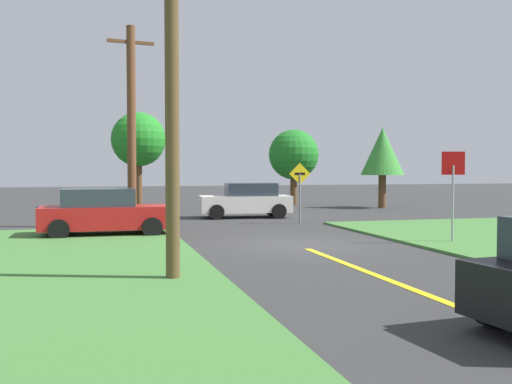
{
  "coord_description": "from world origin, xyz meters",
  "views": [
    {
      "loc": [
        -5.74,
        -16.77,
        2.3
      ],
      "look_at": [
        -0.56,
        2.62,
        1.5
      ],
      "focal_mm": 41.42,
      "sensor_mm": 36.0,
      "label": 1
    }
  ],
  "objects_px": {
    "utility_pole_mid": "(131,125)",
    "direction_sign": "(300,186)",
    "car_approaching_junction": "(247,200)",
    "oak_tree_left": "(294,155)",
    "parked_car_near_building": "(104,213)",
    "utility_pole_near": "(172,49)",
    "pine_tree_center": "(382,152)",
    "oak_tree_right": "(138,140)",
    "stop_sign": "(453,180)"
  },
  "relations": [
    {
      "from": "oak_tree_right",
      "to": "car_approaching_junction",
      "type": "bearing_deg",
      "value": -62.9
    },
    {
      "from": "direction_sign",
      "to": "oak_tree_right",
      "type": "xyz_separation_m",
      "value": [
        -5.78,
        12.14,
        2.4
      ]
    },
    {
      "from": "car_approaching_junction",
      "to": "oak_tree_left",
      "type": "relative_size",
      "value": 0.92
    },
    {
      "from": "stop_sign",
      "to": "direction_sign",
      "type": "height_order",
      "value": "stop_sign"
    },
    {
      "from": "utility_pole_mid",
      "to": "direction_sign",
      "type": "height_order",
      "value": "utility_pole_mid"
    },
    {
      "from": "direction_sign",
      "to": "pine_tree_center",
      "type": "distance_m",
      "value": 11.33
    },
    {
      "from": "stop_sign",
      "to": "parked_car_near_building",
      "type": "relative_size",
      "value": 0.65
    },
    {
      "from": "utility_pole_mid",
      "to": "direction_sign",
      "type": "relative_size",
      "value": 3.07
    },
    {
      "from": "stop_sign",
      "to": "parked_car_near_building",
      "type": "xyz_separation_m",
      "value": [
        -10.25,
        4.81,
        -1.15
      ]
    },
    {
      "from": "direction_sign",
      "to": "oak_tree_left",
      "type": "xyz_separation_m",
      "value": [
        3.71,
        11.78,
        1.57
      ]
    },
    {
      "from": "utility_pole_near",
      "to": "pine_tree_center",
      "type": "relative_size",
      "value": 1.96
    },
    {
      "from": "stop_sign",
      "to": "oak_tree_right",
      "type": "distance_m",
      "value": 21.25
    },
    {
      "from": "parked_car_near_building",
      "to": "car_approaching_junction",
      "type": "height_order",
      "value": "same"
    },
    {
      "from": "pine_tree_center",
      "to": "oak_tree_right",
      "type": "distance_m",
      "value": 14.26
    },
    {
      "from": "parked_car_near_building",
      "to": "utility_pole_mid",
      "type": "bearing_deg",
      "value": 68.81
    },
    {
      "from": "pine_tree_center",
      "to": "oak_tree_right",
      "type": "bearing_deg",
      "value": 163.11
    },
    {
      "from": "car_approaching_junction",
      "to": "pine_tree_center",
      "type": "xyz_separation_m",
      "value": [
        9.24,
        4.45,
        2.44
      ]
    },
    {
      "from": "utility_pole_near",
      "to": "utility_pole_mid",
      "type": "xyz_separation_m",
      "value": [
        -0.19,
        11.35,
        -0.72
      ]
    },
    {
      "from": "parked_car_near_building",
      "to": "oak_tree_left",
      "type": "height_order",
      "value": "oak_tree_left"
    },
    {
      "from": "car_approaching_junction",
      "to": "pine_tree_center",
      "type": "bearing_deg",
      "value": -149.28
    },
    {
      "from": "car_approaching_junction",
      "to": "utility_pole_near",
      "type": "bearing_deg",
      "value": 75.44
    },
    {
      "from": "parked_car_near_building",
      "to": "direction_sign",
      "type": "xyz_separation_m",
      "value": [
        7.9,
        2.58,
        0.77
      ]
    },
    {
      "from": "oak_tree_right",
      "to": "utility_pole_mid",
      "type": "bearing_deg",
      "value": -94.95
    },
    {
      "from": "car_approaching_junction",
      "to": "oak_tree_right",
      "type": "xyz_separation_m",
      "value": [
        -4.4,
        8.59,
        3.16
      ]
    },
    {
      "from": "utility_pole_near",
      "to": "oak_tree_left",
      "type": "relative_size",
      "value": 1.94
    },
    {
      "from": "stop_sign",
      "to": "oak_tree_left",
      "type": "height_order",
      "value": "oak_tree_left"
    },
    {
      "from": "direction_sign",
      "to": "parked_car_near_building",
      "type": "bearing_deg",
      "value": -161.89
    },
    {
      "from": "parked_car_near_building",
      "to": "oak_tree_right",
      "type": "bearing_deg",
      "value": 82.21
    },
    {
      "from": "oak_tree_left",
      "to": "pine_tree_center",
      "type": "height_order",
      "value": "oak_tree_left"
    },
    {
      "from": "oak_tree_left",
      "to": "utility_pole_near",
      "type": "bearing_deg",
      "value": -114.21
    },
    {
      "from": "parked_car_near_building",
      "to": "utility_pole_near",
      "type": "bearing_deg",
      "value": -81.21
    },
    {
      "from": "car_approaching_junction",
      "to": "utility_pole_mid",
      "type": "relative_size",
      "value": 0.56
    },
    {
      "from": "oak_tree_left",
      "to": "oak_tree_right",
      "type": "xyz_separation_m",
      "value": [
        -9.49,
        0.36,
        0.83
      ]
    },
    {
      "from": "oak_tree_right",
      "to": "parked_car_near_building",
      "type": "bearing_deg",
      "value": -98.19
    },
    {
      "from": "oak_tree_right",
      "to": "oak_tree_left",
      "type": "bearing_deg",
      "value": -2.16
    },
    {
      "from": "direction_sign",
      "to": "pine_tree_center",
      "type": "height_order",
      "value": "pine_tree_center"
    },
    {
      "from": "stop_sign",
      "to": "utility_pole_near",
      "type": "distance_m",
      "value": 10.13
    },
    {
      "from": "oak_tree_left",
      "to": "pine_tree_center",
      "type": "distance_m",
      "value": 5.61
    },
    {
      "from": "utility_pole_near",
      "to": "pine_tree_center",
      "type": "height_order",
      "value": "utility_pole_near"
    },
    {
      "from": "stop_sign",
      "to": "oak_tree_right",
      "type": "relative_size",
      "value": 0.5
    },
    {
      "from": "direction_sign",
      "to": "pine_tree_center",
      "type": "bearing_deg",
      "value": 45.54
    },
    {
      "from": "car_approaching_junction",
      "to": "oak_tree_right",
      "type": "height_order",
      "value": "oak_tree_right"
    },
    {
      "from": "parked_car_near_building",
      "to": "utility_pole_near",
      "type": "height_order",
      "value": "utility_pole_near"
    },
    {
      "from": "car_approaching_junction",
      "to": "utility_pole_near",
      "type": "relative_size",
      "value": 0.48
    },
    {
      "from": "stop_sign",
      "to": "utility_pole_mid",
      "type": "xyz_separation_m",
      "value": [
        -9.17,
        7.54,
        2.02
      ]
    },
    {
      "from": "stop_sign",
      "to": "utility_pole_mid",
      "type": "bearing_deg",
      "value": -25.49
    },
    {
      "from": "parked_car_near_building",
      "to": "direction_sign",
      "type": "relative_size",
      "value": 1.72
    },
    {
      "from": "parked_car_near_building",
      "to": "utility_pole_mid",
      "type": "height_order",
      "value": "utility_pole_mid"
    },
    {
      "from": "utility_pole_near",
      "to": "oak_tree_right",
      "type": "bearing_deg",
      "value": 87.93
    },
    {
      "from": "car_approaching_junction",
      "to": "direction_sign",
      "type": "xyz_separation_m",
      "value": [
        1.39,
        -3.55,
        0.77
      ]
    }
  ]
}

